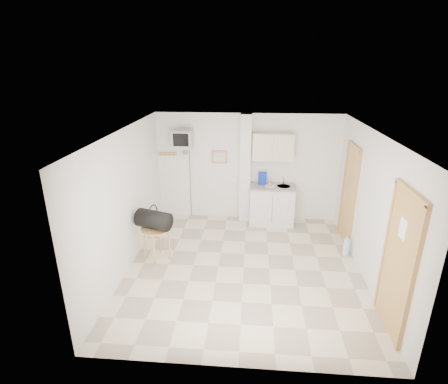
# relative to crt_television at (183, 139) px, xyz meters

# --- Properties ---
(ground) EXTENTS (4.50, 4.50, 0.00)m
(ground) POSITION_rel_crt_television_xyz_m (1.45, -2.02, -1.94)
(ground) COLOR beige
(ground) RESTS_ON ground
(room_envelope) EXTENTS (4.24, 4.54, 2.55)m
(room_envelope) POSITION_rel_crt_television_xyz_m (1.69, -1.93, -0.40)
(room_envelope) COLOR white
(room_envelope) RESTS_ON ground
(kitchenette) EXTENTS (1.03, 0.58, 2.10)m
(kitchenette) POSITION_rel_crt_television_xyz_m (2.02, -0.02, -1.13)
(kitchenette) COLOR silver
(kitchenette) RESTS_ON ground
(crt_television) EXTENTS (0.44, 0.45, 2.15)m
(crt_television) POSITION_rel_crt_television_xyz_m (0.00, 0.00, 0.00)
(crt_television) COLOR slate
(crt_television) RESTS_ON ground
(round_table) EXTENTS (0.55, 0.55, 0.66)m
(round_table) POSITION_rel_crt_television_xyz_m (-0.20, -1.85, -1.38)
(round_table) COLOR tan
(round_table) RESTS_ON ground
(duffel_bag) EXTENTS (0.71, 0.53, 0.47)m
(duffel_bag) POSITION_rel_crt_television_xyz_m (-0.23, -1.86, -1.10)
(duffel_bag) COLOR black
(duffel_bag) RESTS_ON round_table
(water_bottle) EXTENTS (0.12, 0.12, 0.37)m
(water_bottle) POSITION_rel_crt_television_xyz_m (3.43, -1.39, -1.77)
(water_bottle) COLOR #ACD2E6
(water_bottle) RESTS_ON ground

